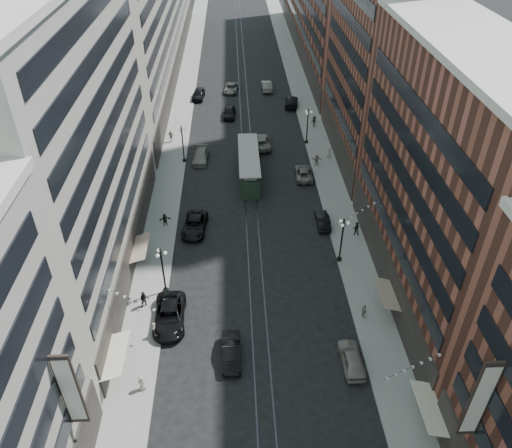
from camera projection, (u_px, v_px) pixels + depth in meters
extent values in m
plane|color=black|center=(247.00, 145.00, 76.69)|extent=(220.00, 220.00, 0.00)
cube|color=gray|center=(180.00, 118.00, 84.30)|extent=(4.00, 180.00, 0.15)
cube|color=gray|center=(309.00, 116.00, 85.12)|extent=(4.00, 180.00, 0.15)
cube|color=#2D2D33|center=(241.00, 118.00, 84.72)|extent=(0.12, 180.00, 0.02)
cube|color=#2D2D33|center=(249.00, 118.00, 84.77)|extent=(0.12, 180.00, 0.02)
cube|color=gray|center=(71.00, 147.00, 46.02)|extent=(8.00, 36.00, 28.00)
cube|color=gray|center=(153.00, 2.00, 97.39)|extent=(8.00, 90.00, 26.00)
cube|color=brown|center=(447.00, 185.00, 44.45)|extent=(8.00, 30.00, 24.00)
cube|color=brown|center=(383.00, 4.00, 61.70)|extent=(8.00, 26.00, 42.00)
cylinder|color=black|center=(166.00, 290.00, 50.38)|extent=(0.56, 0.56, 0.30)
cylinder|color=black|center=(163.00, 272.00, 48.93)|extent=(0.18, 0.18, 5.20)
sphere|color=black|center=(160.00, 250.00, 47.28)|extent=(0.24, 0.24, 0.24)
sphere|color=white|center=(165.00, 253.00, 47.53)|extent=(0.36, 0.36, 0.36)
sphere|color=white|center=(159.00, 251.00, 47.82)|extent=(0.36, 0.36, 0.36)
sphere|color=white|center=(158.00, 256.00, 47.19)|extent=(0.36, 0.36, 0.36)
cylinder|color=black|center=(184.00, 160.00, 72.14)|extent=(0.56, 0.56, 0.30)
cylinder|color=black|center=(183.00, 145.00, 70.69)|extent=(0.18, 0.18, 5.20)
sphere|color=black|center=(181.00, 127.00, 69.04)|extent=(0.24, 0.24, 0.24)
sphere|color=white|center=(185.00, 129.00, 69.29)|extent=(0.36, 0.36, 0.36)
sphere|color=white|center=(180.00, 128.00, 69.58)|extent=(0.36, 0.36, 0.36)
sphere|color=white|center=(180.00, 131.00, 68.95)|extent=(0.36, 0.36, 0.36)
cylinder|color=black|center=(339.00, 259.00, 54.30)|extent=(0.56, 0.56, 0.30)
cylinder|color=black|center=(341.00, 241.00, 52.85)|extent=(0.18, 0.18, 5.20)
sphere|color=black|center=(344.00, 220.00, 51.19)|extent=(0.24, 0.24, 0.24)
sphere|color=white|center=(348.00, 223.00, 51.45)|extent=(0.36, 0.36, 0.36)
sphere|color=white|center=(341.00, 221.00, 51.74)|extent=(0.36, 0.36, 0.36)
sphere|color=white|center=(342.00, 225.00, 51.11)|extent=(0.36, 0.36, 0.36)
cylinder|color=black|center=(306.00, 142.00, 76.86)|extent=(0.56, 0.56, 0.30)
cylinder|color=black|center=(307.00, 127.00, 75.42)|extent=(0.18, 0.18, 5.20)
sphere|color=black|center=(308.00, 110.00, 73.76)|extent=(0.24, 0.24, 0.24)
sphere|color=white|center=(311.00, 112.00, 74.02)|extent=(0.36, 0.36, 0.36)
sphere|color=white|center=(306.00, 111.00, 74.30)|extent=(0.36, 0.36, 0.36)
sphere|color=white|center=(307.00, 113.00, 73.68)|extent=(0.36, 0.36, 0.36)
cube|color=#213425|center=(249.00, 168.00, 68.35)|extent=(2.54, 12.21, 2.64)
cube|color=gray|center=(249.00, 157.00, 67.39)|extent=(1.63, 11.19, 0.61)
cube|color=gray|center=(249.00, 154.00, 67.15)|extent=(2.75, 12.41, 0.15)
cylinder|color=black|center=(250.00, 191.00, 65.24)|extent=(2.34, 0.71, 0.71)
cylinder|color=black|center=(248.00, 158.00, 72.61)|extent=(2.34, 0.71, 0.71)
imported|color=black|center=(170.00, 316.00, 46.80)|extent=(2.99, 6.23, 1.71)
imported|color=gray|center=(352.00, 359.00, 42.87)|extent=(1.93, 4.58, 1.55)
imported|color=black|center=(231.00, 352.00, 43.44)|extent=(1.68, 4.63, 1.52)
imported|color=#A9A08C|center=(142.00, 383.00, 40.70)|extent=(0.85, 0.63, 1.56)
imported|color=black|center=(144.00, 300.00, 48.21)|extent=(1.01, 0.75, 1.85)
imported|color=gray|center=(364.00, 311.00, 47.18)|extent=(0.64, 0.99, 1.55)
imported|color=black|center=(195.00, 225.00, 58.53)|extent=(3.16, 5.86, 1.56)
imported|color=slate|center=(201.00, 156.00, 72.21)|extent=(2.46, 5.22, 1.47)
imported|color=black|center=(198.00, 94.00, 90.99)|extent=(2.52, 5.20, 1.71)
imported|color=black|center=(323.00, 220.00, 59.48)|extent=(1.47, 4.19, 1.38)
imported|color=slate|center=(304.00, 173.00, 68.46)|extent=(2.59, 5.16, 1.40)
imported|color=black|center=(291.00, 102.00, 88.37)|extent=(2.96, 5.76, 1.60)
imported|color=black|center=(229.00, 112.00, 84.59)|extent=(2.27, 4.96, 1.65)
imported|color=slate|center=(267.00, 86.00, 94.36)|extent=(1.94, 5.21, 1.70)
imported|color=black|center=(165.00, 219.00, 59.22)|extent=(1.47, 0.78, 1.53)
imported|color=#A19C85|center=(171.00, 136.00, 76.66)|extent=(1.18, 0.69, 1.89)
imported|color=black|center=(356.00, 228.00, 57.64)|extent=(0.90, 0.60, 1.71)
imported|color=#B2A593|center=(329.00, 153.00, 72.23)|extent=(0.73, 0.51, 1.92)
imported|color=black|center=(314.00, 121.00, 81.07)|extent=(1.23, 0.79, 1.77)
imported|color=slate|center=(231.00, 88.00, 93.86)|extent=(2.96, 5.34, 1.41)
imported|color=slate|center=(261.00, 142.00, 75.78)|extent=(2.93, 5.91, 1.61)
imported|color=#AFA191|center=(317.00, 160.00, 70.80)|extent=(1.64, 0.72, 1.71)
imported|color=#A39687|center=(154.00, 330.00, 45.25)|extent=(0.44, 0.63, 1.64)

